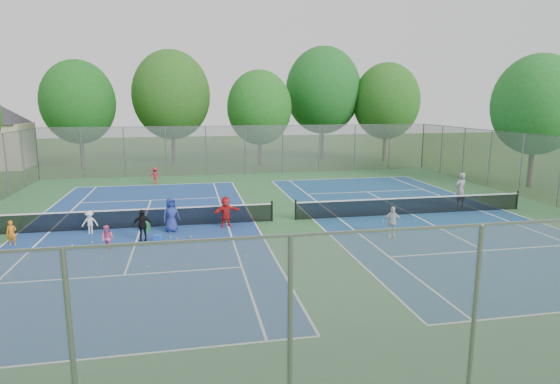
# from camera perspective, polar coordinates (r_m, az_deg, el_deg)

# --- Properties ---
(ground) EXTENTS (120.00, 120.00, 0.00)m
(ground) POSITION_cam_1_polar(r_m,az_deg,el_deg) (23.83, 0.47, -3.52)
(ground) COLOR #2A4F18
(ground) RESTS_ON ground
(court_pad) EXTENTS (32.00, 32.00, 0.01)m
(court_pad) POSITION_cam_1_polar(r_m,az_deg,el_deg) (23.83, 0.47, -3.51)
(court_pad) COLOR #2E6135
(court_pad) RESTS_ON ground
(court_left) EXTENTS (10.97, 23.77, 0.01)m
(court_left) POSITION_cam_1_polar(r_m,az_deg,el_deg) (23.48, -16.55, -4.17)
(court_left) COLOR navy
(court_left) RESTS_ON court_pad
(court_right) EXTENTS (10.97, 23.77, 0.01)m
(court_right) POSITION_cam_1_polar(r_m,az_deg,el_deg) (26.12, 15.70, -2.61)
(court_right) COLOR navy
(court_right) RESTS_ON court_pad
(net_left) EXTENTS (12.87, 0.10, 0.91)m
(net_left) POSITION_cam_1_polar(r_m,az_deg,el_deg) (23.38, -16.61, -3.13)
(net_left) COLOR black
(net_left) RESTS_ON ground
(net_right) EXTENTS (12.87, 0.10, 0.91)m
(net_right) POSITION_cam_1_polar(r_m,az_deg,el_deg) (26.02, 15.75, -1.67)
(net_right) COLOR black
(net_right) RESTS_ON ground
(fence_north) EXTENTS (32.00, 0.10, 4.00)m
(fence_north) POSITION_cam_1_polar(r_m,az_deg,el_deg) (39.08, -4.29, 5.13)
(fence_north) COLOR gray
(fence_north) RESTS_ON ground
(fence_south) EXTENTS (32.00, 0.10, 4.00)m
(fence_south) POSITION_cam_1_polar(r_m,az_deg,el_deg) (9.00, 22.41, -16.09)
(fence_south) COLOR gray
(fence_south) RESTS_ON ground
(fence_east) EXTENTS (0.10, 32.00, 4.00)m
(fence_east) POSITION_cam_1_polar(r_m,az_deg,el_deg) (30.88, 31.00, 2.03)
(fence_east) COLOR gray
(fence_east) RESTS_ON ground
(tree_nw) EXTENTS (6.40, 6.40, 9.58)m
(tree_nw) POSITION_cam_1_polar(r_m,az_deg,el_deg) (45.56, -23.38, 10.01)
(tree_nw) COLOR #443326
(tree_nw) RESTS_ON ground
(tree_nl) EXTENTS (7.20, 7.20, 10.69)m
(tree_nl) POSITION_cam_1_polar(r_m,az_deg,el_deg) (45.62, -13.12, 11.44)
(tree_nl) COLOR #443326
(tree_nl) RESTS_ON ground
(tree_nc) EXTENTS (6.00, 6.00, 8.85)m
(tree_nc) POSITION_cam_1_polar(r_m,az_deg,el_deg) (44.10, -2.53, 10.23)
(tree_nc) COLOR #443326
(tree_nc) RESTS_ON ground
(tree_nr) EXTENTS (7.60, 7.60, 11.42)m
(tree_nr) POSITION_cam_1_polar(r_m,az_deg,el_deg) (48.57, 5.28, 12.22)
(tree_nr) COLOR #443326
(tree_nr) RESTS_ON ground
(tree_ne) EXTENTS (6.60, 6.60, 9.77)m
(tree_ne) POSITION_cam_1_polar(r_m,az_deg,el_deg) (48.74, 12.84, 10.72)
(tree_ne) COLOR #443326
(tree_ne) RESTS_ON ground
(tree_side_e) EXTENTS (6.00, 6.00, 9.20)m
(tree_side_e) POSITION_cam_1_polar(r_m,az_deg,el_deg) (37.12, 28.84, 9.30)
(tree_side_e) COLOR #443326
(tree_side_e) RESTS_ON ground
(ball_crate) EXTENTS (0.38, 0.38, 0.26)m
(ball_crate) POSITION_cam_1_polar(r_m,az_deg,el_deg) (21.17, -14.69, -5.41)
(ball_crate) COLOR blue
(ball_crate) RESTS_ON ground
(ball_hopper) EXTENTS (0.29, 0.29, 0.47)m
(ball_hopper) POSITION_cam_1_polar(r_m,az_deg,el_deg) (22.73, -15.90, -4.06)
(ball_hopper) COLOR green
(ball_hopper) RESTS_ON ground
(student_a) EXTENTS (0.40, 0.28, 1.08)m
(student_a) POSITION_cam_1_polar(r_m,az_deg,el_deg) (22.66, -29.91, -4.38)
(student_a) COLOR orange
(student_a) RESTS_ON ground
(student_b) EXTENTS (0.65, 0.60, 1.08)m
(student_b) POSITION_cam_1_polar(r_m,az_deg,el_deg) (20.18, -20.30, -5.33)
(student_b) COLOR #E55995
(student_b) RESTS_ON ground
(student_c) EXTENTS (0.71, 0.43, 1.08)m
(student_c) POSITION_cam_1_polar(r_m,az_deg,el_deg) (23.10, -22.17, -3.44)
(student_c) COLOR silver
(student_c) RESTS_ON ground
(student_d) EXTENTS (0.83, 0.37, 1.40)m
(student_d) POSITION_cam_1_polar(r_m,az_deg,el_deg) (21.14, -16.45, -3.92)
(student_d) COLOR black
(student_d) RESTS_ON ground
(student_e) EXTENTS (0.94, 0.80, 1.63)m
(student_e) POSITION_cam_1_polar(r_m,az_deg,el_deg) (22.22, -13.13, -2.73)
(student_e) COLOR navy
(student_e) RESTS_ON ground
(student_f) EXTENTS (1.47, 0.91, 1.51)m
(student_f) POSITION_cam_1_polar(r_m,az_deg,el_deg) (22.61, -6.61, -2.42)
(student_f) COLOR red
(student_f) RESTS_ON ground
(child_far_baseline) EXTENTS (0.86, 0.59, 1.23)m
(child_far_baseline) POSITION_cam_1_polar(r_m,az_deg,el_deg) (35.56, -14.99, 1.95)
(child_far_baseline) COLOR #B51928
(child_far_baseline) RESTS_ON ground
(instructor) EXTENTS (0.80, 0.60, 1.99)m
(instructor) POSITION_cam_1_polar(r_m,az_deg,el_deg) (28.62, 21.14, 0.23)
(instructor) COLOR gray
(instructor) RESTS_ON ground
(teen_court_b) EXTENTS (0.88, 0.53, 1.41)m
(teen_court_b) POSITION_cam_1_polar(r_m,az_deg,el_deg) (21.40, 13.50, -3.57)
(teen_court_b) COLOR silver
(teen_court_b) RESTS_ON ground
(tennis_ball_0) EXTENTS (0.07, 0.07, 0.07)m
(tennis_ball_0) POSITION_cam_1_polar(r_m,az_deg,el_deg) (17.67, -11.09, -8.86)
(tennis_ball_0) COLOR #AFD431
(tennis_ball_0) RESTS_ON ground
(tennis_ball_1) EXTENTS (0.07, 0.07, 0.07)m
(tennis_ball_1) POSITION_cam_1_polar(r_m,az_deg,el_deg) (19.34, -20.87, -7.64)
(tennis_ball_1) COLOR #C5DF33
(tennis_ball_1) RESTS_ON ground
(tennis_ball_2) EXTENTS (0.07, 0.07, 0.07)m
(tennis_ball_2) POSITION_cam_1_polar(r_m,az_deg,el_deg) (18.79, -6.68, -7.51)
(tennis_ball_2) COLOR #B7DD33
(tennis_ball_2) RESTS_ON ground
(tennis_ball_3) EXTENTS (0.07, 0.07, 0.07)m
(tennis_ball_3) POSITION_cam_1_polar(r_m,az_deg,el_deg) (20.55, -28.36, -7.17)
(tennis_ball_3) COLOR #B6D531
(tennis_ball_3) RESTS_ON ground
(tennis_ball_4) EXTENTS (0.07, 0.07, 0.07)m
(tennis_ball_4) POSITION_cam_1_polar(r_m,az_deg,el_deg) (17.92, -15.75, -8.79)
(tennis_ball_4) COLOR gold
(tennis_ball_4) RESTS_ON ground
(tennis_ball_5) EXTENTS (0.07, 0.07, 0.07)m
(tennis_ball_5) POSITION_cam_1_polar(r_m,az_deg,el_deg) (18.45, -4.02, -7.81)
(tennis_ball_5) COLOR #C0E435
(tennis_ball_5) RESTS_ON ground
(tennis_ball_6) EXTENTS (0.07, 0.07, 0.07)m
(tennis_ball_6) POSITION_cam_1_polar(r_m,az_deg,el_deg) (21.26, -10.82, -5.43)
(tennis_ball_6) COLOR #CFEF37
(tennis_ball_6) RESTS_ON ground
(tennis_ball_7) EXTENTS (0.07, 0.07, 0.07)m
(tennis_ball_7) POSITION_cam_1_polar(r_m,az_deg,el_deg) (21.11, -12.40, -5.61)
(tennis_ball_7) COLOR #C3D631
(tennis_ball_7) RESTS_ON ground
(tennis_ball_8) EXTENTS (0.07, 0.07, 0.07)m
(tennis_ball_8) POSITION_cam_1_polar(r_m,az_deg,el_deg) (20.51, -9.50, -5.99)
(tennis_ball_8) COLOR gold
(tennis_ball_8) RESTS_ON ground
(tennis_ball_9) EXTENTS (0.07, 0.07, 0.07)m
(tennis_ball_9) POSITION_cam_1_polar(r_m,az_deg,el_deg) (21.63, -21.93, -5.76)
(tennis_ball_9) COLOR #DAEB36
(tennis_ball_9) RESTS_ON ground
(tennis_ball_10) EXTENTS (0.07, 0.07, 0.07)m
(tennis_ball_10) POSITION_cam_1_polar(r_m,az_deg,el_deg) (21.53, -24.01, -6.00)
(tennis_ball_10) COLOR #C3D631
(tennis_ball_10) RESTS_ON ground
(tennis_ball_11) EXTENTS (0.07, 0.07, 0.07)m
(tennis_ball_11) POSITION_cam_1_polar(r_m,az_deg,el_deg) (21.37, -13.20, -5.44)
(tennis_ball_11) COLOR #C0CD2F
(tennis_ball_11) RESTS_ON ground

